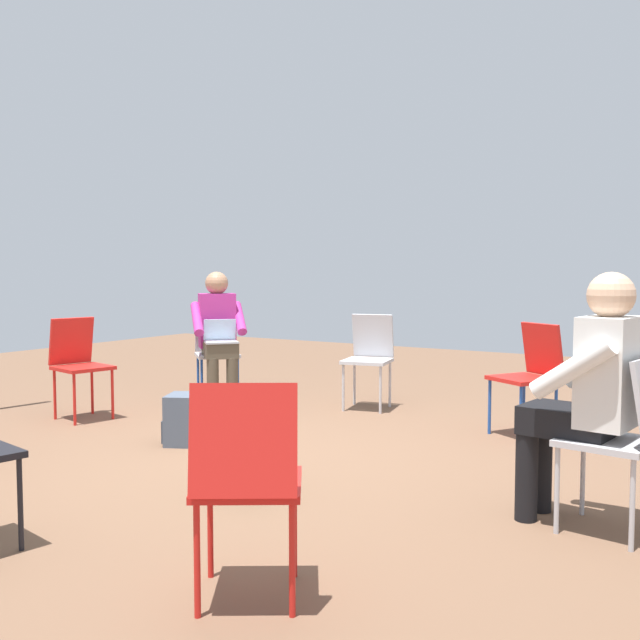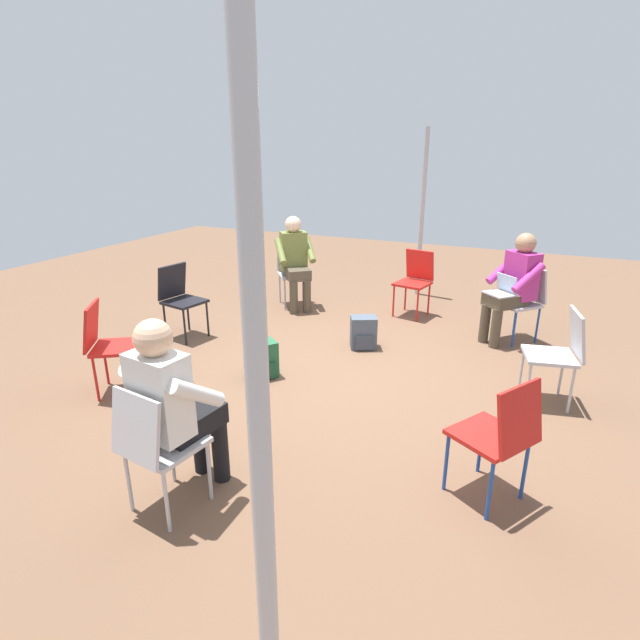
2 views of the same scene
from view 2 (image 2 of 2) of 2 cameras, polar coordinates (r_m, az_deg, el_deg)
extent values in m
plane|color=brown|center=(5.04, 1.25, -5.74)|extent=(14.00, 14.00, 0.00)
cube|color=#B7B7BC|center=(4.70, 24.72, -3.76)|extent=(0.48, 0.48, 0.03)
cylinder|color=#B7B7BC|center=(4.60, 22.67, -7.04)|extent=(0.02, 0.02, 0.42)
cylinder|color=#B7B7BC|center=(4.90, 22.02, -5.30)|extent=(0.02, 0.02, 0.42)
cylinder|color=#B7B7BC|center=(4.68, 26.77, -7.22)|extent=(0.02, 0.02, 0.42)
cylinder|color=#B7B7BC|center=(4.98, 25.88, -5.49)|extent=(0.02, 0.02, 0.42)
cube|color=#B7B7BC|center=(4.68, 27.35, -1.46)|extent=(0.17, 0.39, 0.40)
cube|color=#B7B7BC|center=(6.92, -2.99, 5.17)|extent=(0.56, 0.56, 0.03)
cylinder|color=#B7B7BC|center=(6.86, -1.26, 3.11)|extent=(0.02, 0.02, 0.42)
cylinder|color=#B7B7BC|center=(6.79, -4.04, 2.88)|extent=(0.02, 0.02, 0.42)
cylinder|color=#B7B7BC|center=(7.18, -1.95, 3.85)|extent=(0.02, 0.02, 0.42)
cylinder|color=#B7B7BC|center=(7.11, -4.61, 3.64)|extent=(0.02, 0.02, 0.42)
cube|color=#B7B7BC|center=(7.05, -3.38, 7.23)|extent=(0.35, 0.32, 0.40)
cube|color=black|center=(5.93, -15.21, 2.01)|extent=(0.47, 0.47, 0.03)
cylinder|color=black|center=(5.98, -12.73, 0.10)|extent=(0.02, 0.02, 0.42)
cylinder|color=black|center=(5.77, -15.20, -0.82)|extent=(0.02, 0.02, 0.42)
cylinder|color=black|center=(6.22, -14.85, 0.70)|extent=(0.02, 0.02, 0.42)
cylinder|color=black|center=(6.03, -17.29, -0.16)|extent=(0.02, 0.02, 0.42)
cube|color=black|center=(6.01, -16.56, 4.27)|extent=(0.16, 0.39, 0.40)
cube|color=red|center=(4.81, -22.17, -2.89)|extent=(0.55, 0.55, 0.03)
cylinder|color=red|center=(5.01, -19.53, -4.46)|extent=(0.02, 0.02, 0.42)
cylinder|color=red|center=(4.71, -20.25, -6.13)|extent=(0.02, 0.02, 0.42)
cylinder|color=red|center=(5.09, -23.29, -4.58)|extent=(0.02, 0.02, 0.42)
cylinder|color=red|center=(4.79, -24.25, -6.22)|extent=(0.02, 0.02, 0.42)
cube|color=red|center=(4.79, -24.69, -0.59)|extent=(0.28, 0.37, 0.40)
cube|color=#B7B7BC|center=(3.24, -17.21, -13.47)|extent=(0.45, 0.45, 0.03)
cylinder|color=#B7B7BC|center=(3.56, -16.59, -14.44)|extent=(0.02, 0.02, 0.42)
cylinder|color=#B7B7BC|center=(3.35, -12.55, -16.46)|extent=(0.02, 0.02, 0.42)
cylinder|color=#B7B7BC|center=(3.40, -21.03, -16.84)|extent=(0.02, 0.02, 0.42)
cylinder|color=#B7B7BC|center=(3.17, -17.07, -19.23)|extent=(0.02, 0.02, 0.42)
cube|color=#B7B7BC|center=(3.03, -20.36, -11.52)|extent=(0.39, 0.15, 0.40)
cube|color=red|center=(3.35, 18.75, -12.42)|extent=(0.55, 0.55, 0.03)
cylinder|color=#1E4799|center=(3.45, 14.23, -15.45)|extent=(0.02, 0.02, 0.42)
cylinder|color=#1E4799|center=(3.67, 17.89, -13.44)|extent=(0.02, 0.02, 0.42)
cylinder|color=#1E4799|center=(3.28, 18.84, -17.97)|extent=(0.02, 0.02, 0.42)
cylinder|color=#1E4799|center=(3.52, 22.35, -15.63)|extent=(0.02, 0.02, 0.42)
cube|color=red|center=(3.16, 21.92, -10.42)|extent=(0.28, 0.37, 0.40)
cube|color=#B7B7BC|center=(6.07, 21.62, 1.72)|extent=(0.57, 0.57, 0.03)
cylinder|color=#1E4799|center=(5.91, 21.30, -1.02)|extent=(0.02, 0.02, 0.42)
cylinder|color=#1E4799|center=(6.14, 19.14, 0.00)|extent=(0.02, 0.02, 0.42)
cylinder|color=#1E4799|center=(6.15, 23.59, -0.56)|extent=(0.02, 0.02, 0.42)
cylinder|color=#1E4799|center=(6.37, 21.42, 0.40)|extent=(0.02, 0.02, 0.42)
cube|color=#B7B7BC|center=(6.15, 23.15, 3.82)|extent=(0.34, 0.33, 0.40)
cube|color=red|center=(6.58, 10.50, 4.11)|extent=(0.47, 0.47, 0.03)
cylinder|color=red|center=(6.43, 11.08, 1.60)|extent=(0.02, 0.02, 0.42)
cylinder|color=red|center=(6.57, 8.40, 2.15)|extent=(0.02, 0.02, 0.42)
cylinder|color=red|center=(6.73, 12.32, 2.32)|extent=(0.02, 0.02, 0.42)
cylinder|color=red|center=(6.86, 9.74, 2.83)|extent=(0.02, 0.02, 0.42)
cube|color=red|center=(6.70, 11.34, 6.22)|extent=(0.39, 0.17, 0.40)
cylinder|color=#4C4233|center=(5.84, 19.46, -0.89)|extent=(0.11, 0.11, 0.45)
cylinder|color=#4C4233|center=(5.96, 18.31, -0.34)|extent=(0.11, 0.11, 0.45)
cube|color=#4C4233|center=(5.92, 20.40, 2.20)|extent=(0.51, 0.51, 0.14)
cube|color=#B22D84|center=(5.99, 22.02, 4.77)|extent=(0.40, 0.39, 0.52)
sphere|color=#A87A5B|center=(5.91, 22.46, 8.13)|extent=(0.22, 0.22, 0.22)
cylinder|color=#B22D84|center=(5.77, 22.71, 4.44)|extent=(0.33, 0.35, 0.31)
cylinder|color=#B22D84|center=(6.05, 20.06, 5.41)|extent=(0.33, 0.35, 0.31)
cube|color=#9EA0A5|center=(5.83, 19.69, 2.82)|extent=(0.37, 0.37, 0.02)
cube|color=#B2D1F2|center=(5.87, 20.60, 3.93)|extent=(0.26, 0.24, 0.20)
cylinder|color=#4C4233|center=(6.66, -1.51, 2.74)|extent=(0.11, 0.11, 0.45)
cylinder|color=#4C4233|center=(6.62, -3.02, 2.62)|extent=(0.11, 0.11, 0.45)
cube|color=#4C4233|center=(6.72, -2.64, 5.40)|extent=(0.50, 0.51, 0.14)
cube|color=olive|center=(6.85, -3.04, 7.88)|extent=(0.40, 0.39, 0.52)
sphere|color=beige|center=(6.78, -3.10, 10.86)|extent=(0.22, 0.22, 0.22)
cylinder|color=olive|center=(6.79, -1.20, 8.04)|extent=(0.32, 0.36, 0.31)
cylinder|color=olive|center=(6.70, -4.54, 7.83)|extent=(0.32, 0.36, 0.31)
cylinder|color=black|center=(3.60, -13.48, -13.40)|extent=(0.11, 0.11, 0.45)
cylinder|color=black|center=(3.49, -11.33, -14.38)|extent=(0.11, 0.11, 0.45)
cube|color=black|center=(3.30, -14.85, -11.00)|extent=(0.36, 0.46, 0.14)
cube|color=silver|center=(3.07, -17.84, -8.20)|extent=(0.37, 0.27, 0.52)
sphere|color=#DBAD89|center=(2.93, -18.56, -1.96)|extent=(0.22, 0.22, 0.22)
cylinder|color=silver|center=(3.26, -18.85, -6.16)|extent=(0.14, 0.40, 0.31)
cylinder|color=silver|center=(2.98, -13.90, -8.13)|extent=(0.14, 0.40, 0.31)
cube|color=#475160|center=(5.53, 4.98, -1.41)|extent=(0.34, 0.30, 0.36)
cube|color=#39414D|center=(5.56, 4.96, -2.19)|extent=(0.29, 0.31, 0.16)
cube|color=#235B38|center=(4.86, -6.68, -4.51)|extent=(0.33, 0.34, 0.36)
cube|color=#1C492C|center=(4.90, -6.64, -5.37)|extent=(0.32, 0.31, 0.16)
cylinder|color=#B2B2B7|center=(7.46, 11.56, 11.72)|extent=(0.07, 0.07, 2.37)
cylinder|color=#B2B2B7|center=(1.51, -6.92, -13.12)|extent=(0.07, 0.07, 2.68)
camera|label=1|loc=(5.69, -50.78, 3.11)|focal=40.00mm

